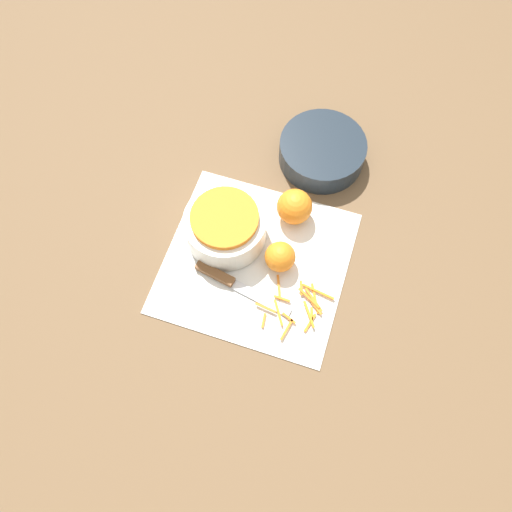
{
  "coord_description": "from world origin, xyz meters",
  "views": [
    {
      "loc": [
        0.14,
        -0.42,
        1.02
      ],
      "look_at": [
        0.0,
        0.0,
        0.04
      ],
      "focal_mm": 35.0,
      "sensor_mm": 36.0,
      "label": 1
    }
  ],
  "objects_px": {
    "bowl_dark": "(322,151)",
    "orange_right": "(295,207)",
    "bowl_speckled": "(225,226)",
    "orange_left": "(280,257)",
    "knife": "(226,279)"
  },
  "relations": [
    {
      "from": "orange_left",
      "to": "orange_right",
      "type": "relative_size",
      "value": 0.84
    },
    {
      "from": "knife",
      "to": "orange_right",
      "type": "bearing_deg",
      "value": 75.45
    },
    {
      "from": "bowl_speckled",
      "to": "orange_right",
      "type": "height_order",
      "value": "bowl_speckled"
    },
    {
      "from": "orange_right",
      "to": "bowl_speckled",
      "type": "bearing_deg",
      "value": -143.51
    },
    {
      "from": "knife",
      "to": "orange_right",
      "type": "distance_m",
      "value": 0.22
    },
    {
      "from": "bowl_speckled",
      "to": "orange_left",
      "type": "bearing_deg",
      "value": -11.96
    },
    {
      "from": "bowl_speckled",
      "to": "bowl_dark",
      "type": "distance_m",
      "value": 0.31
    },
    {
      "from": "knife",
      "to": "orange_left",
      "type": "xyz_separation_m",
      "value": [
        0.1,
        0.08,
        0.03
      ]
    },
    {
      "from": "bowl_speckled",
      "to": "orange_right",
      "type": "bearing_deg",
      "value": 36.49
    },
    {
      "from": "orange_right",
      "to": "knife",
      "type": "bearing_deg",
      "value": -115.17
    },
    {
      "from": "orange_left",
      "to": "orange_right",
      "type": "distance_m",
      "value": 0.12
    },
    {
      "from": "bowl_dark",
      "to": "orange_right",
      "type": "bearing_deg",
      "value": -96.1
    },
    {
      "from": "bowl_speckled",
      "to": "orange_right",
      "type": "relative_size",
      "value": 2.23
    },
    {
      "from": "bowl_dark",
      "to": "knife",
      "type": "distance_m",
      "value": 0.39
    },
    {
      "from": "bowl_speckled",
      "to": "bowl_dark",
      "type": "xyz_separation_m",
      "value": [
        0.15,
        0.27,
        -0.02
      ]
    }
  ]
}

